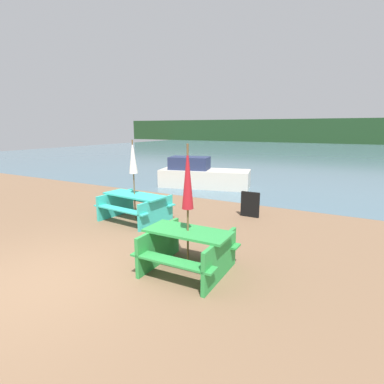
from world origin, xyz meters
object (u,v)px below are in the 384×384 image
object	(u,v)px
picnic_table_teal	(135,204)
boat	(202,176)
picnic_table_green	(188,247)
umbrella_white	(133,158)
signboard	(250,204)
umbrella_crimson	(188,179)

from	to	relation	value
picnic_table_teal	boat	bearing A→B (deg)	95.91
picnic_table_green	umbrella_white	xyz separation A→B (m)	(-2.85, 1.98, 1.32)
signboard	picnic_table_teal	bearing A→B (deg)	-145.57
umbrella_crimson	picnic_table_green	bearing A→B (deg)	180.00
boat	picnic_table_teal	bearing A→B (deg)	-97.64
picnic_table_green	picnic_table_teal	world-z (taller)	picnic_table_green
umbrella_crimson	boat	world-z (taller)	umbrella_crimson
picnic_table_green	umbrella_white	world-z (taller)	umbrella_white
boat	umbrella_white	bearing A→B (deg)	-97.64
umbrella_white	boat	distance (m)	5.49
umbrella_white	boat	bearing A→B (deg)	95.91
boat	signboard	bearing A→B (deg)	-59.35
boat	umbrella_crimson	bearing A→B (deg)	-78.57
picnic_table_green	boat	size ratio (longest dim) A/B	0.38
umbrella_white	umbrella_crimson	size ratio (longest dim) A/B	0.97
picnic_table_green	signboard	bearing A→B (deg)	91.14
umbrella_white	umbrella_crimson	distance (m)	3.47
picnic_table_green	umbrella_white	size ratio (longest dim) A/B	0.69
umbrella_white	umbrella_crimson	xyz separation A→B (m)	(2.85, -1.98, -0.05)
picnic_table_green	umbrella_crimson	distance (m)	1.27
picnic_table_teal	signboard	distance (m)	3.36
picnic_table_teal	signboard	bearing A→B (deg)	34.43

